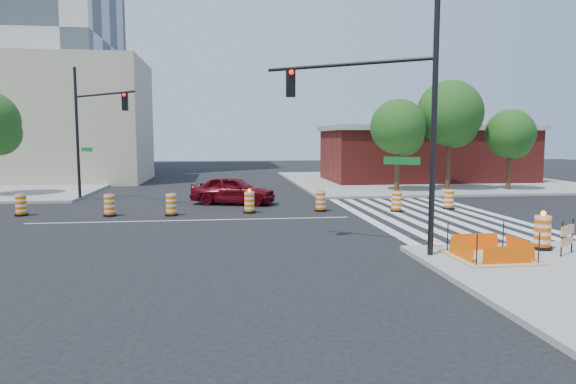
% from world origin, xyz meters
% --- Properties ---
extents(ground, '(120.00, 120.00, 0.00)m').
position_xyz_m(ground, '(0.00, 0.00, 0.00)').
color(ground, black).
rests_on(ground, ground).
extents(sidewalk_ne, '(22.00, 22.00, 0.15)m').
position_xyz_m(sidewalk_ne, '(18.00, 18.00, 0.07)').
color(sidewalk_ne, gray).
rests_on(sidewalk_ne, ground).
extents(crosswalk_east, '(6.75, 13.50, 0.01)m').
position_xyz_m(crosswalk_east, '(10.95, 0.00, 0.01)').
color(crosswalk_east, silver).
rests_on(crosswalk_east, ground).
extents(lane_centerline, '(14.00, 0.12, 0.01)m').
position_xyz_m(lane_centerline, '(0.00, 0.00, 0.01)').
color(lane_centerline, silver).
rests_on(lane_centerline, ground).
extents(excavation_pit, '(2.20, 2.20, 0.90)m').
position_xyz_m(excavation_pit, '(9.00, -9.00, 0.22)').
color(excavation_pit, tan).
rests_on(excavation_pit, ground).
extents(brick_storefront, '(16.50, 8.50, 4.60)m').
position_xyz_m(brick_storefront, '(18.00, 18.00, 2.32)').
color(brick_storefront, maroon).
rests_on(brick_storefront, ground).
extents(beige_midrise, '(14.00, 10.00, 10.00)m').
position_xyz_m(beige_midrise, '(-12.00, 22.00, 5.00)').
color(beige_midrise, '#B4A98A').
rests_on(beige_midrise, ground).
extents(red_coupe, '(4.96, 3.22, 1.57)m').
position_xyz_m(red_coupe, '(1.94, 5.36, 0.78)').
color(red_coupe, '#590710').
rests_on(red_coupe, ground).
extents(signal_pole_se, '(4.62, 3.38, 7.40)m').
position_xyz_m(signal_pole_se, '(6.19, -7.46, 4.55)').
color(signal_pole_se, black).
rests_on(signal_pole_se, ground).
extents(signal_pole_nw, '(4.05, 4.14, 7.50)m').
position_xyz_m(signal_pole_nw, '(-5.84, 7.36, 4.61)').
color(signal_pole_nw, black).
rests_on(signal_pole_nw, ground).
extents(pit_drum, '(0.62, 0.62, 1.22)m').
position_xyz_m(pit_drum, '(11.20, -8.10, 0.66)').
color(pit_drum, black).
rests_on(pit_drum, ground).
extents(barricade, '(0.76, 0.53, 1.05)m').
position_xyz_m(barricade, '(11.48, -8.86, 0.73)').
color(barricade, '#F76605').
rests_on(barricade, ground).
extents(tree_north_c, '(3.68, 3.62, 6.16)m').
position_xyz_m(tree_north_c, '(12.88, 9.98, 4.13)').
color(tree_north_c, '#382314').
rests_on(tree_north_c, ground).
extents(tree_north_d, '(4.39, 4.39, 7.47)m').
position_xyz_m(tree_north_d, '(16.56, 10.32, 5.01)').
color(tree_north_d, '#382314').
rests_on(tree_north_d, ground).
extents(tree_north_e, '(3.29, 3.26, 5.54)m').
position_xyz_m(tree_north_e, '(20.67, 9.84, 3.71)').
color(tree_north_e, '#382314').
rests_on(tree_north_e, ground).
extents(median_drum_1, '(0.60, 0.60, 1.02)m').
position_xyz_m(median_drum_1, '(-7.96, 2.37, 0.48)').
color(median_drum_1, black).
rests_on(median_drum_1, ground).
extents(median_drum_2, '(0.60, 0.60, 1.02)m').
position_xyz_m(median_drum_2, '(-3.84, 1.69, 0.48)').
color(median_drum_2, black).
rests_on(median_drum_2, ground).
extents(median_drum_3, '(0.60, 0.60, 1.02)m').
position_xyz_m(median_drum_3, '(-1.03, 1.52, 0.48)').
color(median_drum_3, black).
rests_on(median_drum_3, ground).
extents(median_drum_4, '(0.60, 0.60, 1.18)m').
position_xyz_m(median_drum_4, '(2.63, 1.89, 0.49)').
color(median_drum_4, black).
rests_on(median_drum_4, ground).
extents(median_drum_5, '(0.60, 0.60, 1.02)m').
position_xyz_m(median_drum_5, '(6.15, 2.05, 0.48)').
color(median_drum_5, black).
rests_on(median_drum_5, ground).
extents(median_drum_6, '(0.60, 0.60, 1.02)m').
position_xyz_m(median_drum_6, '(9.82, 1.41, 0.48)').
color(median_drum_6, black).
rests_on(median_drum_6, ground).
extents(median_drum_7, '(0.60, 0.60, 1.02)m').
position_xyz_m(median_drum_7, '(12.75, 1.90, 0.48)').
color(median_drum_7, black).
rests_on(median_drum_7, ground).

